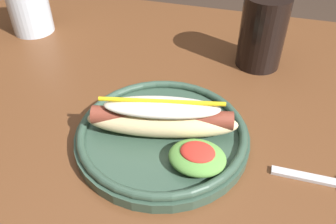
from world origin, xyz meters
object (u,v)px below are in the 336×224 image
fork (328,182)px  water_cup (28,4)px  hot_dog_plate (164,131)px  soda_cup (263,32)px

fork → water_cup: (-0.60, 0.27, 0.06)m
hot_dog_plate → soda_cup: (0.11, 0.25, 0.04)m
fork → water_cup: water_cup is taller
hot_dog_plate → fork: size_ratio=2.06×
soda_cup → water_cup: size_ratio=1.08×
hot_dog_plate → water_cup: 0.46m
fork → hot_dog_plate: bearing=176.6°
fork → water_cup: 0.66m
soda_cup → water_cup: bearing=179.6°
fork → soda_cup: 0.30m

